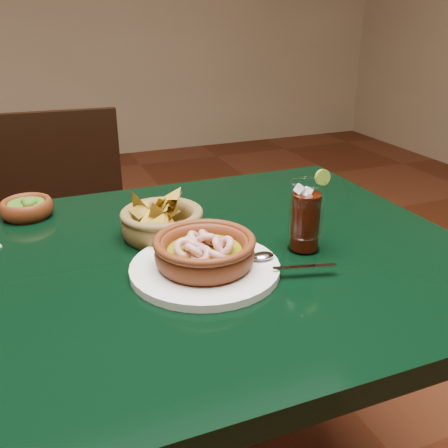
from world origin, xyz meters
name	(u,v)px	position (x,y,z in m)	size (l,w,h in m)	color
dining_table	(149,311)	(0.00, 0.00, 0.65)	(1.20, 0.80, 0.75)	black
dining_chair	(68,246)	(-0.09, 0.71, 0.48)	(0.43, 0.43, 0.88)	black
shrimp_plate	(205,255)	(0.09, -0.07, 0.78)	(0.33, 0.25, 0.08)	silver
chip_basket	(162,222)	(0.06, 0.10, 0.78)	(0.19, 0.19, 0.12)	brown
guacamole_ramekin	(27,207)	(-0.18, 0.31, 0.77)	(0.13, 0.13, 0.04)	#4F200D
cola_drink	(306,217)	(0.29, -0.06, 0.81)	(0.13, 0.13, 0.15)	white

